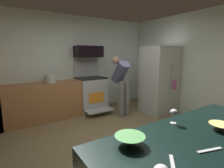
{
  "coord_description": "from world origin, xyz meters",
  "views": [
    {
      "loc": [
        -1.53,
        -2.25,
        1.59
      ],
      "look_at": [
        0.13,
        0.3,
        1.05
      ],
      "focal_mm": 27.36,
      "sensor_mm": 36.0,
      "label": 1
    }
  ],
  "objects_px": {
    "mixing_bowl_large": "(221,127)",
    "wine_glass_mid": "(174,113)",
    "refrigerator": "(159,80)",
    "person_cook": "(122,81)",
    "microwave": "(89,52)",
    "stock_pot": "(50,79)",
    "oven_range": "(91,93)",
    "mixing_bowl_small": "(130,140)"
  },
  "relations": [
    {
      "from": "wine_glass_mid",
      "to": "stock_pot",
      "type": "relative_size",
      "value": 0.54
    },
    {
      "from": "microwave",
      "to": "mixing_bowl_small",
      "type": "relative_size",
      "value": 3.11
    },
    {
      "from": "oven_range",
      "to": "refrigerator",
      "type": "distance_m",
      "value": 1.91
    },
    {
      "from": "oven_range",
      "to": "mixing_bowl_large",
      "type": "distance_m",
      "value": 3.58
    },
    {
      "from": "mixing_bowl_small",
      "to": "wine_glass_mid",
      "type": "height_order",
      "value": "wine_glass_mid"
    },
    {
      "from": "oven_range",
      "to": "microwave",
      "type": "relative_size",
      "value": 2.02
    },
    {
      "from": "mixing_bowl_large",
      "to": "person_cook",
      "type": "bearing_deg",
      "value": 71.78
    },
    {
      "from": "oven_range",
      "to": "mixing_bowl_large",
      "type": "bearing_deg",
      "value": -96.5
    },
    {
      "from": "microwave",
      "to": "refrigerator",
      "type": "xyz_separation_m",
      "value": [
        1.51,
        -1.2,
        -0.76
      ]
    },
    {
      "from": "mixing_bowl_large",
      "to": "wine_glass_mid",
      "type": "xyz_separation_m",
      "value": [
        -0.25,
        0.33,
        0.08
      ]
    },
    {
      "from": "refrigerator",
      "to": "wine_glass_mid",
      "type": "height_order",
      "value": "refrigerator"
    },
    {
      "from": "oven_range",
      "to": "mixing_bowl_small",
      "type": "xyz_separation_m",
      "value": [
        -1.27,
        -3.27,
        0.43
      ]
    },
    {
      "from": "mixing_bowl_large",
      "to": "mixing_bowl_small",
      "type": "xyz_separation_m",
      "value": [
        -0.87,
        0.26,
        0.01
      ]
    },
    {
      "from": "microwave",
      "to": "refrigerator",
      "type": "bearing_deg",
      "value": -38.45
    },
    {
      "from": "microwave",
      "to": "person_cook",
      "type": "distance_m",
      "value": 1.22
    },
    {
      "from": "refrigerator",
      "to": "oven_range",
      "type": "bearing_deg",
      "value": 143.78
    },
    {
      "from": "person_cook",
      "to": "wine_glass_mid",
      "type": "bearing_deg",
      "value": -115.34
    },
    {
      "from": "refrigerator",
      "to": "microwave",
      "type": "bearing_deg",
      "value": 141.55
    },
    {
      "from": "person_cook",
      "to": "mixing_bowl_small",
      "type": "distance_m",
      "value": 3.11
    },
    {
      "from": "oven_range",
      "to": "person_cook",
      "type": "relative_size",
      "value": 0.98
    },
    {
      "from": "refrigerator",
      "to": "mixing_bowl_small",
      "type": "height_order",
      "value": "refrigerator"
    },
    {
      "from": "oven_range",
      "to": "refrigerator",
      "type": "xyz_separation_m",
      "value": [
        1.51,
        -1.11,
        0.38
      ]
    },
    {
      "from": "mixing_bowl_large",
      "to": "mixing_bowl_small",
      "type": "bearing_deg",
      "value": 163.53
    },
    {
      "from": "refrigerator",
      "to": "wine_glass_mid",
      "type": "distance_m",
      "value": 3.01
    },
    {
      "from": "mixing_bowl_small",
      "to": "stock_pot",
      "type": "relative_size",
      "value": 0.86
    },
    {
      "from": "refrigerator",
      "to": "person_cook",
      "type": "height_order",
      "value": "refrigerator"
    },
    {
      "from": "stock_pot",
      "to": "mixing_bowl_large",
      "type": "bearing_deg",
      "value": -79.3
    },
    {
      "from": "person_cook",
      "to": "mixing_bowl_small",
      "type": "xyz_separation_m",
      "value": [
        -1.79,
        -2.54,
        0.03
      ]
    },
    {
      "from": "mixing_bowl_large",
      "to": "wine_glass_mid",
      "type": "relative_size",
      "value": 1.39
    },
    {
      "from": "mixing_bowl_large",
      "to": "mixing_bowl_small",
      "type": "distance_m",
      "value": 0.91
    },
    {
      "from": "mixing_bowl_large",
      "to": "stock_pot",
      "type": "bearing_deg",
      "value": 100.7
    },
    {
      "from": "person_cook",
      "to": "wine_glass_mid",
      "type": "relative_size",
      "value": 10.19
    },
    {
      "from": "refrigerator",
      "to": "person_cook",
      "type": "xyz_separation_m",
      "value": [
        -0.99,
        0.38,
        0.01
      ]
    },
    {
      "from": "refrigerator",
      "to": "wine_glass_mid",
      "type": "relative_size",
      "value": 11.91
    },
    {
      "from": "stock_pot",
      "to": "oven_range",
      "type": "bearing_deg",
      "value": -0.7
    },
    {
      "from": "oven_range",
      "to": "wine_glass_mid",
      "type": "relative_size",
      "value": 10.01
    },
    {
      "from": "microwave",
      "to": "wine_glass_mid",
      "type": "relative_size",
      "value": 4.96
    },
    {
      "from": "mixing_bowl_small",
      "to": "refrigerator",
      "type": "bearing_deg",
      "value": 37.9
    },
    {
      "from": "mixing_bowl_small",
      "to": "stock_pot",
      "type": "xyz_separation_m",
      "value": [
        0.2,
        3.28,
        0.06
      ]
    },
    {
      "from": "mixing_bowl_large",
      "to": "stock_pot",
      "type": "distance_m",
      "value": 3.61
    },
    {
      "from": "microwave",
      "to": "mixing_bowl_large",
      "type": "relative_size",
      "value": 3.58
    },
    {
      "from": "mixing_bowl_large",
      "to": "stock_pot",
      "type": "relative_size",
      "value": 0.75
    }
  ]
}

